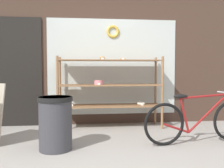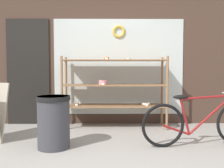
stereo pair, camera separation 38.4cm
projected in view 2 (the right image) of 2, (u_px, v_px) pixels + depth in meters
ground_plane at (108, 166)px, 2.84m from camera, size 30.00×30.00×0.00m
storefront_facade at (107, 38)px, 5.01m from camera, size 5.38×0.13×3.58m
display_case at (114, 85)px, 4.69m from camera, size 1.94×0.49×1.34m
bicycle at (200, 122)px, 3.58m from camera, size 1.73×0.46×0.75m
trash_bin at (54, 120)px, 3.47m from camera, size 0.47×0.47×0.73m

